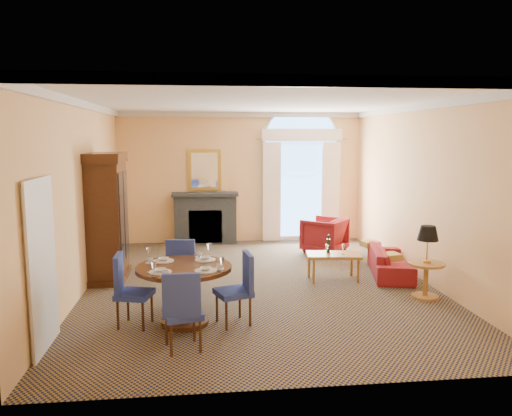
{
  "coord_description": "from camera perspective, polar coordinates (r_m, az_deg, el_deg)",
  "views": [
    {
      "loc": [
        -1.04,
        -8.56,
        2.61
      ],
      "look_at": [
        0.0,
        0.5,
        1.3
      ],
      "focal_mm": 35.0,
      "sensor_mm": 36.0,
      "label": 1
    }
  ],
  "objects": [
    {
      "name": "dining_table",
      "position": [
        7.07,
        -8.21,
        -8.31
      ],
      "size": [
        1.33,
        1.33,
        1.04
      ],
      "color": "black",
      "rests_on": "ground"
    },
    {
      "name": "dining_chair_west",
      "position": [
        7.15,
        -14.53,
        -8.58
      ],
      "size": [
        0.55,
        0.55,
        1.02
      ],
      "rotation": [
        0.0,
        0.0,
        -1.82
      ],
      "color": "navy",
      "rests_on": "ground"
    },
    {
      "name": "side_table",
      "position": [
        8.54,
        18.96,
        -4.92
      ],
      "size": [
        0.59,
        0.59,
        1.17
      ],
      "color": "#AB7233",
      "rests_on": "ground"
    },
    {
      "name": "coffee_table",
      "position": [
        9.25,
        8.83,
        -5.41
      ],
      "size": [
        1.03,
        0.66,
        0.82
      ],
      "rotation": [
        0.0,
        0.0,
        -0.13
      ],
      "color": "#AB7233",
      "rests_on": "ground"
    },
    {
      "name": "ground",
      "position": [
        9.01,
        0.37,
        -8.67
      ],
      "size": [
        7.5,
        7.5,
        0.0
      ],
      "primitive_type": "plane",
      "color": "#121639",
      "rests_on": "ground"
    },
    {
      "name": "dining_chair_south",
      "position": [
        6.18,
        -8.43,
        -11.08
      ],
      "size": [
        0.54,
        0.54,
        1.02
      ],
      "rotation": [
        0.0,
        0.0,
        0.21
      ],
      "color": "navy",
      "rests_on": "ground"
    },
    {
      "name": "room_envelope",
      "position": [
        9.28,
        -0.27,
        7.56
      ],
      "size": [
        6.04,
        7.52,
        3.45
      ],
      "color": "#F9BF77",
      "rests_on": "ground"
    },
    {
      "name": "armoire",
      "position": [
        9.48,
        -16.68,
        -1.22
      ],
      "size": [
        0.67,
        1.18,
        2.32
      ],
      "color": "black",
      "rests_on": "ground"
    },
    {
      "name": "dining_chair_east",
      "position": [
        7.01,
        -1.8,
        -8.66
      ],
      "size": [
        0.58,
        0.58,
        1.02
      ],
      "rotation": [
        0.0,
        0.0,
        1.91
      ],
      "color": "navy",
      "rests_on": "ground"
    },
    {
      "name": "armchair",
      "position": [
        11.41,
        7.82,
        -3.09
      ],
      "size": [
        1.21,
        1.21,
        0.79
      ],
      "primitive_type": "imported",
      "rotation": [
        0.0,
        0.0,
        4.01
      ],
      "color": "maroon",
      "rests_on": "ground"
    },
    {
      "name": "sofa",
      "position": [
        9.86,
        15.09,
        -5.94
      ],
      "size": [
        1.06,
        1.84,
        0.51
      ],
      "primitive_type": "imported",
      "rotation": [
        0.0,
        0.0,
        1.34
      ],
      "color": "maroon",
      "rests_on": "ground"
    },
    {
      "name": "dining_chair_north",
      "position": [
        7.85,
        -8.56,
        -6.89
      ],
      "size": [
        0.5,
        0.51,
        1.02
      ],
      "rotation": [
        0.0,
        0.0,
        3.26
      ],
      "color": "navy",
      "rests_on": "ground"
    }
  ]
}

